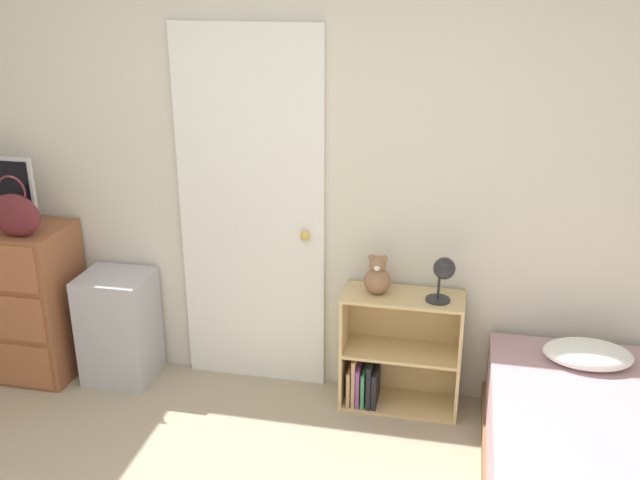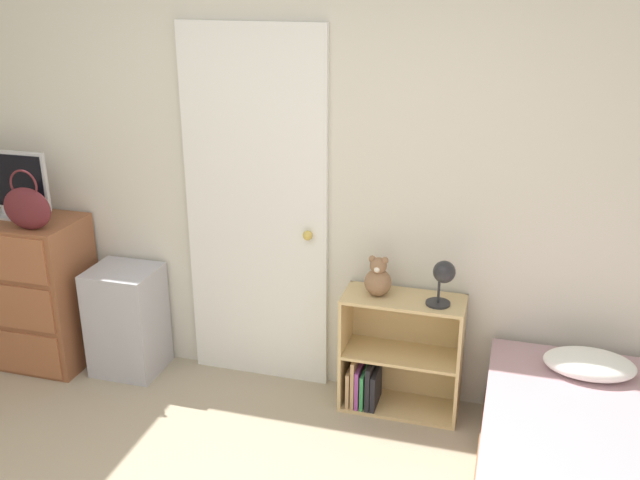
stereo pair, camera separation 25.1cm
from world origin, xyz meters
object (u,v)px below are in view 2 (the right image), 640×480
object	(u,v)px
bookshelf	(393,360)
desk_lamp	(443,276)
teddy_bear	(378,279)
dresser	(20,289)
handbag	(27,208)
tv	(0,182)
storage_bin	(127,320)

from	to	relation	value
bookshelf	desk_lamp	bearing A→B (deg)	-12.25
teddy_bear	desk_lamp	distance (m)	0.36
desk_lamp	bookshelf	bearing A→B (deg)	167.75
teddy_bear	bookshelf	bearing A→B (deg)	7.29
dresser	handbag	world-z (taller)	handbag
teddy_bear	tv	bearing A→B (deg)	-178.71
handbag	teddy_bear	distance (m)	2.02
handbag	bookshelf	bearing A→B (deg)	6.28
tv	desk_lamp	world-z (taller)	tv
tv	bookshelf	distance (m)	2.53
dresser	handbag	distance (m)	0.67
storage_bin	teddy_bear	distance (m)	1.60
storage_bin	teddy_bear	world-z (taller)	teddy_bear
bookshelf	desk_lamp	world-z (taller)	desk_lamp
desk_lamp	tv	bearing A→B (deg)	-179.82
tv	handbag	xyz separation A→B (m)	(0.30, -0.17, -0.08)
storage_bin	teddy_bear	size ratio (longest dim) A/B	2.99
tv	teddy_bear	distance (m)	2.31
dresser	storage_bin	bearing A→B (deg)	3.88
tv	bookshelf	size ratio (longest dim) A/B	0.95
handbag	storage_bin	size ratio (longest dim) A/B	0.53
handbag	bookshelf	world-z (taller)	handbag
tv	storage_bin	bearing A→B (deg)	1.18
bookshelf	teddy_bear	world-z (taller)	teddy_bear
storage_bin	desk_lamp	bearing A→B (deg)	-0.21
tv	storage_bin	distance (m)	1.11
dresser	storage_bin	world-z (taller)	dresser
bookshelf	teddy_bear	size ratio (longest dim) A/B	3.07
dresser	handbag	xyz separation A→B (m)	(0.26, -0.13, 0.60)
tv	storage_bin	xyz separation A→B (m)	(0.75, 0.02, -0.82)
storage_bin	desk_lamp	size ratio (longest dim) A/B	2.63
storage_bin	bookshelf	distance (m)	1.63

